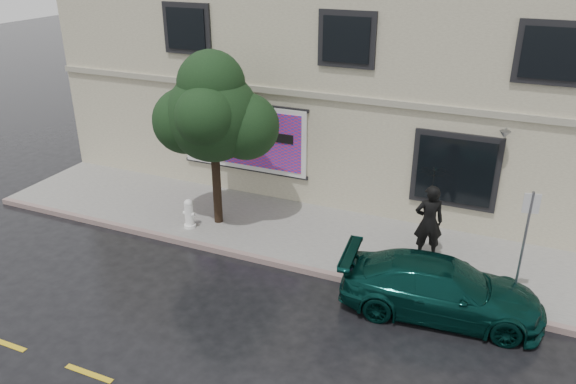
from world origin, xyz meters
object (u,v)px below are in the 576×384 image
at_px(pedestrian, 429,222).
at_px(street_tree, 213,116).
at_px(car, 441,288).
at_px(fire_hydrant, 189,214).

relative_size(pedestrian, street_tree, 0.45).
relative_size(car, pedestrian, 2.19).
bearing_deg(car, pedestrian, 13.04).
relative_size(car, street_tree, 0.99).
bearing_deg(pedestrian, fire_hydrant, -12.48).
bearing_deg(fire_hydrant, pedestrian, 27.85).
relative_size(car, fire_hydrant, 5.07).
bearing_deg(street_tree, fire_hydrant, -132.10).
distance_m(street_tree, fire_hydrant, 2.87).
height_order(pedestrian, fire_hydrant, pedestrian).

